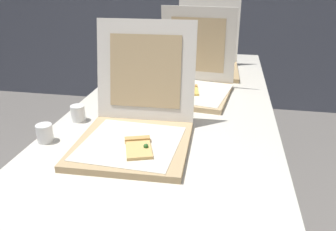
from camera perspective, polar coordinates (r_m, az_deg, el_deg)
The scene contains 8 objects.
table at distance 1.41m, azimuth 0.46°, elevation -1.23°, with size 0.84×2.27×0.74m.
pizza_box_front at distance 1.14m, azimuth -5.50°, elevation -1.90°, with size 0.38×0.45×0.39m.
pizza_box_middle at distance 1.60m, azimuth 3.88°, elevation 5.67°, with size 0.41×0.41×0.39m.
pizza_box_back at distance 2.00m, azimuth 6.52°, elevation 9.18°, with size 0.38×0.43×0.39m.
cup_white_near_left at distance 1.22m, azimuth -20.25°, elevation -2.84°, with size 0.05×0.05×0.06m, color white.
cup_white_far at distance 1.74m, azimuth -5.26°, elevation 6.26°, with size 0.05×0.05×0.06m, color white.
cup_white_near_center at distance 1.35m, azimuth -15.08°, elevation 0.37°, with size 0.05×0.05×0.06m, color white.
cup_white_mid at distance 1.49m, azimuth -7.95°, elevation 3.09°, with size 0.05×0.05×0.06m, color white.
Camera 1 is at (0.22, -0.64, 1.28)m, focal length 35.80 mm.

